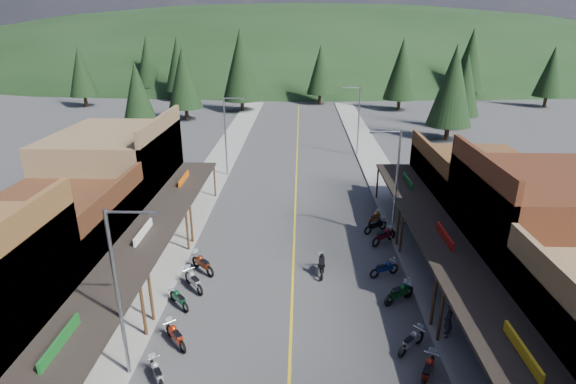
# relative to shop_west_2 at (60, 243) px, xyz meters

# --- Properties ---
(ground) EXTENTS (220.00, 220.00, 0.00)m
(ground) POSITION_rel_shop_west_2_xyz_m (13.75, -1.70, -2.53)
(ground) COLOR #38383A
(ground) RESTS_ON ground
(centerline) EXTENTS (0.15, 90.00, 0.01)m
(centerline) POSITION_rel_shop_west_2_xyz_m (13.75, 18.30, -2.53)
(centerline) COLOR gold
(centerline) RESTS_ON ground
(sidewalk_west) EXTENTS (3.40, 94.00, 0.15)m
(sidewalk_west) POSITION_rel_shop_west_2_xyz_m (5.05, 18.30, -2.46)
(sidewalk_west) COLOR gray
(sidewalk_west) RESTS_ON ground
(sidewalk_east) EXTENTS (3.40, 94.00, 0.15)m
(sidewalk_east) POSITION_rel_shop_west_2_xyz_m (22.45, 18.30, -2.46)
(sidewalk_east) COLOR gray
(sidewalk_east) RESTS_ON ground
(shop_west_2) EXTENTS (10.90, 9.00, 6.20)m
(shop_west_2) POSITION_rel_shop_west_2_xyz_m (0.00, 0.00, 0.00)
(shop_west_2) COLOR #3F2111
(shop_west_2) RESTS_ON ground
(shop_west_3) EXTENTS (10.90, 10.20, 8.20)m
(shop_west_3) POSITION_rel_shop_west_2_xyz_m (-0.03, 9.60, 0.99)
(shop_west_3) COLOR brown
(shop_west_3) RESTS_ON ground
(shop_east_2) EXTENTS (10.90, 9.00, 8.20)m
(shop_east_2) POSITION_rel_shop_west_2_xyz_m (27.54, 0.00, 0.99)
(shop_east_2) COLOR #562B19
(shop_east_2) RESTS_ON ground
(shop_east_3) EXTENTS (10.90, 10.20, 6.20)m
(shop_east_3) POSITION_rel_shop_west_2_xyz_m (27.51, 9.60, -0.00)
(shop_east_3) COLOR #4C2D16
(shop_east_3) RESTS_ON ground
(streetlight_0) EXTENTS (2.16, 0.18, 8.00)m
(streetlight_0) POSITION_rel_shop_west_2_xyz_m (6.80, -7.70, 1.93)
(streetlight_0) COLOR gray
(streetlight_0) RESTS_ON ground
(streetlight_1) EXTENTS (2.16, 0.18, 8.00)m
(streetlight_1) POSITION_rel_shop_west_2_xyz_m (6.80, 20.30, 1.93)
(streetlight_1) COLOR gray
(streetlight_1) RESTS_ON ground
(streetlight_2) EXTENTS (2.16, 0.18, 8.00)m
(streetlight_2) POSITION_rel_shop_west_2_xyz_m (20.71, 6.30, 1.93)
(streetlight_2) COLOR gray
(streetlight_2) RESTS_ON ground
(streetlight_3) EXTENTS (2.16, 0.18, 8.00)m
(streetlight_3) POSITION_rel_shop_west_2_xyz_m (20.71, 28.30, 1.93)
(streetlight_3) COLOR gray
(streetlight_3) RESTS_ON ground
(ridge_hill) EXTENTS (310.00, 140.00, 60.00)m
(ridge_hill) POSITION_rel_shop_west_2_xyz_m (13.75, 133.30, -2.53)
(ridge_hill) COLOR black
(ridge_hill) RESTS_ON ground
(pine_0) EXTENTS (5.04, 5.04, 11.00)m
(pine_0) POSITION_rel_shop_west_2_xyz_m (-26.25, 60.30, 3.95)
(pine_0) COLOR black
(pine_0) RESTS_ON ground
(pine_1) EXTENTS (5.88, 5.88, 12.50)m
(pine_1) POSITION_rel_shop_west_2_xyz_m (-10.25, 68.30, 4.70)
(pine_1) COLOR black
(pine_1) RESTS_ON ground
(pine_2) EXTENTS (6.72, 6.72, 14.00)m
(pine_2) POSITION_rel_shop_west_2_xyz_m (3.75, 56.30, 5.46)
(pine_2) COLOR black
(pine_2) RESTS_ON ground
(pine_3) EXTENTS (5.04, 5.04, 11.00)m
(pine_3) POSITION_rel_shop_west_2_xyz_m (17.75, 64.30, 3.95)
(pine_3) COLOR black
(pine_3) RESTS_ON ground
(pine_4) EXTENTS (5.88, 5.88, 12.50)m
(pine_4) POSITION_rel_shop_west_2_xyz_m (31.75, 58.30, 4.70)
(pine_4) COLOR black
(pine_4) RESTS_ON ground
(pine_5) EXTENTS (6.72, 6.72, 14.00)m
(pine_5) POSITION_rel_shop_west_2_xyz_m (47.75, 70.30, 5.46)
(pine_5) COLOR black
(pine_5) RESTS_ON ground
(pine_6) EXTENTS (5.04, 5.04, 11.00)m
(pine_6) POSITION_rel_shop_west_2_xyz_m (59.75, 62.30, 3.95)
(pine_6) COLOR black
(pine_6) RESTS_ON ground
(pine_7) EXTENTS (5.88, 5.88, 12.50)m
(pine_7) POSITION_rel_shop_west_2_xyz_m (-18.25, 74.30, 4.70)
(pine_7) COLOR black
(pine_7) RESTS_ON ground
(pine_8) EXTENTS (4.48, 4.48, 10.00)m
(pine_8) POSITION_rel_shop_west_2_xyz_m (-8.25, 38.30, 3.44)
(pine_8) COLOR black
(pine_8) RESTS_ON ground
(pine_9) EXTENTS (4.93, 4.93, 10.80)m
(pine_9) POSITION_rel_shop_west_2_xyz_m (37.75, 43.30, 3.85)
(pine_9) COLOR black
(pine_9) RESTS_ON ground
(pine_10) EXTENTS (5.38, 5.38, 11.60)m
(pine_10) POSITION_rel_shop_west_2_xyz_m (-4.25, 48.30, 4.25)
(pine_10) COLOR black
(pine_10) RESTS_ON ground
(pine_11) EXTENTS (5.82, 5.82, 12.40)m
(pine_11) POSITION_rel_shop_west_2_xyz_m (33.75, 36.30, 4.65)
(pine_11) COLOR black
(pine_11) RESTS_ON ground
(bike_west_5) EXTENTS (1.53, 1.90, 1.06)m
(bike_west_5) POSITION_rel_shop_west_2_xyz_m (8.02, -8.06, -2.00)
(bike_west_5) COLOR #9FA0A5
(bike_west_5) RESTS_ON ground
(bike_west_6) EXTENTS (1.83, 2.03, 1.17)m
(bike_west_6) POSITION_rel_shop_west_2_xyz_m (8.20, -5.63, -1.95)
(bike_west_6) COLOR #9C220B
(bike_west_6) RESTS_ON ground
(bike_west_7) EXTENTS (1.79, 1.86, 1.11)m
(bike_west_7) POSITION_rel_shop_west_2_xyz_m (7.55, -2.52, -1.98)
(bike_west_7) COLOR #0D4226
(bike_west_7) RESTS_ON ground
(bike_west_8) EXTENTS (1.92, 2.19, 1.26)m
(bike_west_8) POSITION_rel_shop_west_2_xyz_m (7.97, -0.77, -1.90)
(bike_west_8) COLOR #A8A7AC
(bike_west_8) RESTS_ON ground
(bike_west_9) EXTENTS (2.13, 2.15, 1.30)m
(bike_west_9) POSITION_rel_shop_west_2_xyz_m (8.10, 1.18, -1.88)
(bike_west_9) COLOR maroon
(bike_west_9) RESTS_ON ground
(bike_east_5) EXTENTS (1.64, 2.25, 1.23)m
(bike_east_5) POSITION_rel_shop_west_2_xyz_m (19.76, -7.69, -1.92)
(bike_east_5) COLOR maroon
(bike_east_5) RESTS_ON ground
(bike_east_6) EXTENTS (1.90, 1.86, 1.14)m
(bike_east_6) POSITION_rel_shop_west_2_xyz_m (19.52, -5.71, -1.96)
(bike_east_6) COLOR gray
(bike_east_6) RESTS_ON ground
(bike_east_7) EXTENTS (2.12, 1.72, 1.19)m
(bike_east_7) POSITION_rel_shop_west_2_xyz_m (19.72, -1.74, -1.94)
(bike_east_7) COLOR #0D4519
(bike_east_7) RESTS_ON ground
(bike_east_8) EXTENTS (2.07, 1.73, 1.17)m
(bike_east_8) POSITION_rel_shop_west_2_xyz_m (19.84, -1.48, -1.95)
(bike_east_8) COLOR #0E472C
(bike_east_8) RESTS_ON ground
(bike_east_9) EXTENTS (2.10, 1.46, 1.15)m
(bike_east_9) POSITION_rel_shop_west_2_xyz_m (19.39, 1.04, -1.96)
(bike_east_9) COLOR navy
(bike_east_9) RESTS_ON ground
(bike_east_10) EXTENTS (2.28, 2.09, 1.33)m
(bike_east_10) POSITION_rel_shop_west_2_xyz_m (20.13, 5.46, -1.87)
(bike_east_10) COLOR maroon
(bike_east_10) RESTS_ON ground
(bike_east_11) EXTENTS (2.18, 1.82, 1.23)m
(bike_east_11) POSITION_rel_shop_west_2_xyz_m (19.83, 7.30, -1.92)
(bike_east_11) COLOR black
(bike_east_11) RESTS_ON ground
(bike_east_12) EXTENTS (1.66, 2.02, 1.14)m
(bike_east_12) POSITION_rel_shop_west_2_xyz_m (19.97, 8.73, -1.97)
(bike_east_12) COLOR #C5500E
(bike_east_12) RESTS_ON ground
(rider_on_bike) EXTENTS (0.68, 2.02, 1.54)m
(rider_on_bike) POSITION_rel_shop_west_2_xyz_m (15.52, 1.16, -1.92)
(rider_on_bike) COLOR black
(rider_on_bike) RESTS_ON ground
(pedestrian_east_a) EXTENTS (0.51, 0.70, 1.77)m
(pedestrian_east_a) POSITION_rel_shop_west_2_xyz_m (21.46, -4.80, -1.50)
(pedestrian_east_a) COLOR #281F2E
(pedestrian_east_a) RESTS_ON sidewalk_east
(pedestrian_east_b) EXTENTS (0.91, 0.78, 1.61)m
(pedestrian_east_b) POSITION_rel_shop_west_2_xyz_m (22.08, 8.55, -1.58)
(pedestrian_east_b) COLOR brown
(pedestrian_east_b) RESTS_ON sidewalk_east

